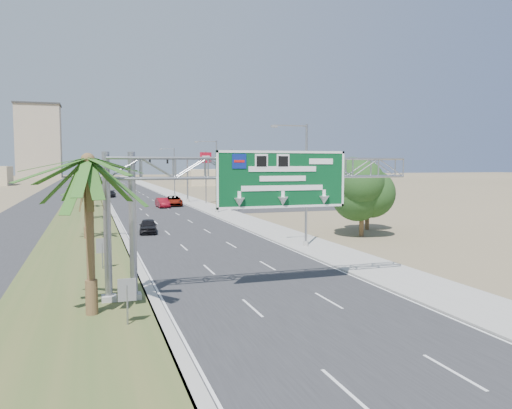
{
  "coord_description": "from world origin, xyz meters",
  "views": [
    {
      "loc": [
        -9.16,
        -14.97,
        6.83
      ],
      "look_at": [
        0.98,
        15.36,
        4.2
      ],
      "focal_mm": 35.0,
      "sensor_mm": 36.0,
      "label": 1
    }
  ],
  "objects": [
    {
      "name": "ground",
      "position": [
        0.0,
        0.0,
        0.0
      ],
      "size": [
        600.0,
        600.0,
        0.0
      ],
      "primitive_type": "plane",
      "color": "#8C7A59",
      "rests_on": "ground"
    },
    {
      "name": "road",
      "position": [
        0.0,
        110.0,
        0.01
      ],
      "size": [
        12.0,
        300.0,
        0.02
      ],
      "primitive_type": "cube",
      "color": "#28282B",
      "rests_on": "ground"
    },
    {
      "name": "sidewalk_right",
      "position": [
        8.5,
        110.0,
        0.05
      ],
      "size": [
        4.0,
        300.0,
        0.1
      ],
      "primitive_type": "cube",
      "color": "#9E9B93",
      "rests_on": "ground"
    },
    {
      "name": "median_grass",
      "position": [
        -10.0,
        110.0,
        0.06
      ],
      "size": [
        7.0,
        300.0,
        0.12
      ],
      "primitive_type": "cube",
      "color": "#3E5525",
      "rests_on": "ground"
    },
    {
      "name": "opposing_road",
      "position": [
        -17.0,
        110.0,
        0.01
      ],
      "size": [
        8.0,
        300.0,
        0.02
      ],
      "primitive_type": "cube",
      "color": "#28282B",
      "rests_on": "ground"
    },
    {
      "name": "sign_gantry",
      "position": [
        -1.06,
        9.93,
        6.06
      ],
      "size": [
        16.75,
        1.24,
        7.5
      ],
      "color": "gray",
      "rests_on": "ground"
    },
    {
      "name": "palm_near",
      "position": [
        -9.2,
        8.0,
        6.93
      ],
      "size": [
        5.7,
        5.7,
        8.35
      ],
      "color": "brown",
      "rests_on": "ground"
    },
    {
      "name": "palm_row_b",
      "position": [
        -9.5,
        32.0,
        4.9
      ],
      "size": [
        3.99,
        3.99,
        5.95
      ],
      "color": "brown",
      "rests_on": "ground"
    },
    {
      "name": "palm_row_c",
      "position": [
        -9.5,
        48.0,
        5.66
      ],
      "size": [
        3.99,
        3.99,
        6.75
      ],
      "color": "brown",
      "rests_on": "ground"
    },
    {
      "name": "palm_row_d",
      "position": [
        -9.5,
        66.0,
        4.42
      ],
      "size": [
        3.99,
        3.99,
        5.45
      ],
      "color": "brown",
      "rests_on": "ground"
    },
    {
      "name": "palm_row_e",
      "position": [
        -9.5,
        85.0,
        5.09
      ],
      "size": [
        3.99,
        3.99,
        6.15
      ],
      "color": "brown",
      "rests_on": "ground"
    },
    {
      "name": "palm_row_f",
      "position": [
        -9.5,
        110.0,
        4.71
      ],
      "size": [
        3.99,
        3.99,
        5.75
      ],
      "color": "brown",
      "rests_on": "ground"
    },
    {
      "name": "streetlight_near",
      "position": [
        7.3,
        22.0,
        4.69
      ],
      "size": [
        3.27,
        0.44,
        10.0
      ],
      "color": "gray",
      "rests_on": "ground"
    },
    {
      "name": "streetlight_mid",
      "position": [
        7.3,
        52.0,
        4.69
      ],
      "size": [
        3.27,
        0.44,
        10.0
      ],
      "color": "gray",
      "rests_on": "ground"
    },
    {
      "name": "streetlight_far",
      "position": [
        7.3,
        88.0,
        4.69
      ],
      "size": [
        3.27,
        0.44,
        10.0
      ],
      "color": "gray",
      "rests_on": "ground"
    },
    {
      "name": "signal_mast",
      "position": [
        5.17,
        71.97,
        4.85
      ],
      "size": [
        10.28,
        0.71,
        8.0
      ],
      "color": "gray",
      "rests_on": "ground"
    },
    {
      "name": "store_building",
      "position": [
        22.0,
        66.0,
        2.0
      ],
      "size": [
        18.0,
        10.0,
        4.0
      ],
      "primitive_type": "cube",
      "color": "tan",
      "rests_on": "ground"
    },
    {
      "name": "oak_near",
      "position": [
        15.0,
        26.0,
        4.53
      ],
      "size": [
        4.5,
        4.5,
        6.8
      ],
      "color": "brown",
      "rests_on": "ground"
    },
    {
      "name": "oak_far",
      "position": [
        18.0,
        30.0,
        3.82
      ],
      "size": [
        3.5,
        3.5,
        5.6
      ],
      "color": "brown",
      "rests_on": "ground"
    },
    {
      "name": "median_signback_a",
      "position": [
        -7.8,
        6.0,
        1.45
      ],
      "size": [
        0.75,
        0.08,
        2.08
      ],
      "color": "gray",
      "rests_on": "ground"
    },
    {
      "name": "median_signback_b",
      "position": [
        -8.5,
        18.0,
        1.45
      ],
      "size": [
        0.75,
        0.08,
        2.08
      ],
      "color": "gray",
      "rests_on": "ground"
    },
    {
      "name": "tower_distant",
      "position": [
        -32.0,
        250.0,
        17.5
      ],
      "size": [
        20.0,
        16.0,
        35.0
      ],
      "primitive_type": "cube",
      "color": "tan",
      "rests_on": "ground"
    },
    {
      "name": "building_distant_right",
      "position": [
        30.0,
        140.0,
        2.5
      ],
      "size": [
        20.0,
        12.0,
        5.0
      ],
      "primitive_type": "cube",
      "color": "tan",
      "rests_on": "ground"
    },
    {
      "name": "car_left_lane",
      "position": [
        -3.82,
        34.44,
        0.7
      ],
      "size": [
        2.1,
        4.25,
        1.39
      ],
      "primitive_type": "imported",
      "rotation": [
        0.0,
        0.0,
        -0.11
      ],
      "color": "black",
      "rests_on": "ground"
    },
    {
      "name": "car_mid_lane",
      "position": [
        1.5,
        62.74,
        0.75
      ],
      "size": [
        1.84,
        4.64,
        1.5
      ],
      "primitive_type": "imported",
      "rotation": [
        0.0,
        0.0,
        0.05
      ],
      "color": "maroon",
      "rests_on": "ground"
    },
    {
      "name": "car_right_lane",
      "position": [
        3.59,
        65.29,
        0.81
      ],
      "size": [
        3.22,
        6.05,
        1.62
      ],
      "primitive_type": "imported",
      "rotation": [
        0.0,
        0.0,
        -0.09
      ],
      "color": "gray",
      "rests_on": "ground"
    },
    {
      "name": "car_far",
      "position": [
        -5.21,
        90.19,
        0.66
      ],
      "size": [
        2.45,
        4.76,
        1.32
      ],
      "primitive_type": "imported",
      "rotation": [
        0.0,
        0.0,
        -0.14
      ],
      "color": "black",
      "rests_on": "ground"
    },
    {
      "name": "pole_sign_red_near",
      "position": [
        10.05,
        53.38,
        6.95
      ],
      "size": [
        2.34,
        1.18,
        8.85
      ],
      "color": "gray",
      "rests_on": "ground"
    },
    {
      "name": "pole_sign_blue",
      "position": [
        11.14,
        54.16,
        5.98
      ],
      "size": [
        2.02,
        0.74,
        8.02
      ],
      "color": "gray",
      "rests_on": "ground"
    },
    {
      "name": "pole_sign_red_far",
      "position": [
        9.62,
        68.05,
        7.08
      ],
      "size": [
        2.14,
        1.15,
        8.94
      ],
      "color": "gray",
      "rests_on": "ground"
    }
  ]
}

